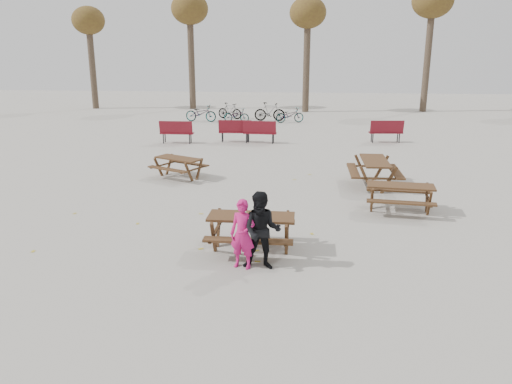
# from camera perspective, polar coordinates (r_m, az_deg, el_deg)

# --- Properties ---
(ground) EXTENTS (80.00, 80.00, 0.00)m
(ground) POSITION_cam_1_polar(r_m,az_deg,el_deg) (10.67, -0.54, -6.65)
(ground) COLOR gray
(ground) RESTS_ON ground
(main_picnic_table) EXTENTS (1.80, 1.45, 0.78)m
(main_picnic_table) POSITION_cam_1_polar(r_m,az_deg,el_deg) (10.46, -0.55, -3.68)
(main_picnic_table) COLOR #371D14
(main_picnic_table) RESTS_ON ground
(food_tray) EXTENTS (0.18, 0.11, 0.03)m
(food_tray) POSITION_cam_1_polar(r_m,az_deg,el_deg) (10.30, 0.27, -2.79)
(food_tray) COLOR white
(food_tray) RESTS_ON main_picnic_table
(bread_roll) EXTENTS (0.14, 0.06, 0.05)m
(bread_roll) POSITION_cam_1_polar(r_m,az_deg,el_deg) (10.29, 0.27, -2.57)
(bread_roll) COLOR tan
(bread_roll) RESTS_ON food_tray
(soda_bottle) EXTENTS (0.07, 0.07, 0.17)m
(soda_bottle) POSITION_cam_1_polar(r_m,az_deg,el_deg) (10.20, -1.28, -2.66)
(soda_bottle) COLOR silver
(soda_bottle) RESTS_ON main_picnic_table
(child) EXTENTS (0.57, 0.44, 1.38)m
(child) POSITION_cam_1_polar(r_m,az_deg,el_deg) (9.62, -1.53, -4.84)
(child) COLOR #C01867
(child) RESTS_ON ground
(adult) EXTENTS (0.76, 0.60, 1.54)m
(adult) POSITION_cam_1_polar(r_m,az_deg,el_deg) (9.55, 0.68, -4.47)
(adult) COLOR black
(adult) RESTS_ON ground
(picnic_table_east) EXTENTS (1.84, 1.54, 0.73)m
(picnic_table_east) POSITION_cam_1_polar(r_m,az_deg,el_deg) (13.52, 16.10, -0.71)
(picnic_table_east) COLOR #371D14
(picnic_table_east) RESTS_ON ground
(picnic_table_north) EXTENTS (1.98, 1.85, 0.68)m
(picnic_table_north) POSITION_cam_1_polar(r_m,az_deg,el_deg) (16.67, -8.82, 2.76)
(picnic_table_north) COLOR #371D14
(picnic_table_north) RESTS_ON ground
(picnic_table_far) EXTENTS (1.56, 1.94, 0.83)m
(picnic_table_far) POSITION_cam_1_polar(r_m,az_deg,el_deg) (15.87, 13.36, 2.12)
(picnic_table_far) COLOR #371D14
(picnic_table_far) RESTS_ON ground
(park_bench_row) EXTENTS (10.99, 1.69, 1.03)m
(park_bench_row) POSITION_cam_1_polar(r_m,az_deg,el_deg) (22.80, 1.00, 6.95)
(park_bench_row) COLOR maroon
(park_bench_row) RESTS_ON ground
(bicycle_row) EXTENTS (7.04, 2.35, 1.08)m
(bicycle_row) POSITION_cam_1_polar(r_m,az_deg,el_deg) (29.74, -1.47, 9.01)
(bicycle_row) COLOR black
(bicycle_row) RESTS_ON ground
(tree_row) EXTENTS (32.17, 3.52, 8.26)m
(tree_row) POSITION_cam_1_polar(r_m,az_deg,el_deg) (35.00, 5.77, 19.37)
(tree_row) COLOR #382B21
(tree_row) RESTS_ON ground
(fallen_leaves) EXTENTS (11.00, 11.00, 0.01)m
(fallen_leaves) POSITION_cam_1_polar(r_m,az_deg,el_deg) (12.97, 2.87, -2.47)
(fallen_leaves) COLOR #AF9C2A
(fallen_leaves) RESTS_ON ground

